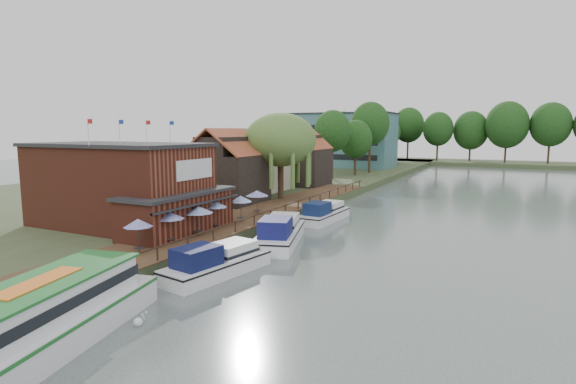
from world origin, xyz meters
The scene contains 27 objects.
ground centered at (0.00, 0.00, 0.00)m, with size 260.00×260.00×0.00m, color #4B5753.
land_bank centered at (-30.00, 35.00, 0.50)m, with size 50.00×140.00×1.00m, color #384728.
quay_deck centered at (-8.00, 10.00, 1.05)m, with size 6.00×50.00×0.10m, color #47301E.
quay_rail centered at (-5.30, 10.50, 1.50)m, with size 0.20×49.00×1.00m, color black, non-canonical shape.
pub centered at (-14.00, -1.00, 4.65)m, with size 20.00×11.00×7.30m, color maroon, non-canonical shape.
hotel_block centered at (-22.00, 70.00, 7.15)m, with size 25.40×12.40×12.30m, color #38666B, non-canonical shape.
cottage_a centered at (-15.00, 14.00, 5.25)m, with size 8.60×7.60×8.50m, color black, non-canonical shape.
cottage_b centered at (-18.00, 24.00, 5.25)m, with size 9.60×8.60×8.50m, color beige, non-canonical shape.
cottage_c centered at (-14.00, 33.00, 5.25)m, with size 7.60×7.60×8.50m, color black, non-canonical shape.
willow centered at (-10.50, 19.00, 6.21)m, with size 8.60×8.60×10.43m, color #476B2D, non-canonical shape.
umbrella_0 centered at (-7.56, -7.29, 2.29)m, with size 1.95×1.95×2.38m, color #1B1F95, non-canonical shape.
umbrella_1 centered at (-7.56, -4.27, 2.29)m, with size 2.25×2.25×2.38m, color #1C249B, non-canonical shape.
umbrella_2 centered at (-7.16, -1.41, 2.29)m, with size 2.42×2.42×2.38m, color #1A3E93, non-canonical shape.
umbrella_3 centered at (-7.50, 1.34, 2.29)m, with size 2.02×2.02×2.38m, color navy, non-canonical shape.
umbrella_4 centered at (-7.13, 4.75, 2.29)m, with size 2.02×2.02×2.38m, color navy, non-canonical shape.
umbrella_5 centered at (-7.67, 8.55, 2.29)m, with size 2.30×2.30×2.38m, color navy, non-canonical shape.
cruiser_0 centered at (-2.18, -5.91, 1.11)m, with size 3.00×9.28×2.23m, color white, non-canonical shape.
cruiser_1 centered at (-2.25, 3.02, 1.26)m, with size 3.33×10.30×2.51m, color white, non-canonical shape.
cruiser_2 centered at (-2.51, 13.40, 1.09)m, with size 2.94×9.12×2.18m, color white, non-canonical shape.
tour_boat centered at (-2.84, -18.20, 1.53)m, with size 3.95×14.02×3.06m, color silver, non-canonical shape.
swan centered at (-1.07, -13.96, 0.22)m, with size 0.44×0.44×0.44m, color white.
bank_tree_0 centered at (-13.40, 43.80, 6.90)m, with size 6.25×6.25×11.80m, color #143811, non-canonical shape.
bank_tree_1 centered at (-11.64, 51.14, 6.12)m, with size 6.16×6.16×10.24m, color #143811, non-canonical shape.
bank_tree_2 centered at (-10.85, 57.70, 7.94)m, with size 7.42×7.42×13.88m, color #143811, non-canonical shape.
bank_tree_3 centered at (-14.63, 79.68, 7.39)m, with size 8.85×8.85×12.78m, color #143811, non-canonical shape.
bank_tree_4 centered at (-17.42, 86.79, 7.85)m, with size 6.68×6.68×13.71m, color #143811, non-canonical shape.
bank_tree_5 centered at (-16.47, 94.33, 6.77)m, with size 6.71×6.71×11.53m, color #143811, non-canonical shape.
Camera 1 is at (14.60, -29.09, 9.35)m, focal length 28.00 mm.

